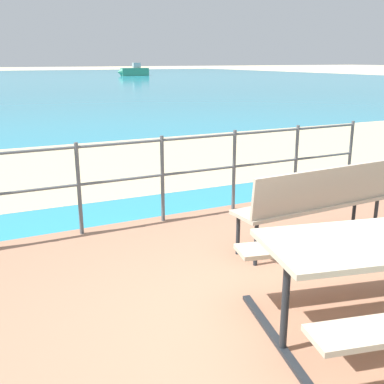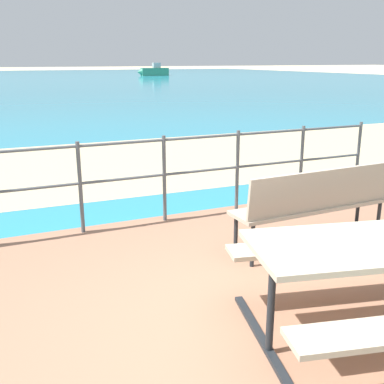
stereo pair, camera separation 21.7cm
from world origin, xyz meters
TOP-DOWN VIEW (x-y plane):
  - ground_plane at (0.00, 0.00)m, footprint 240.00×240.00m
  - patio_paving at (0.00, 0.00)m, footprint 6.40×5.20m
  - beach_strip at (0.00, 6.06)m, footprint 54.09×5.92m
  - picnic_table at (0.35, -0.46)m, footprint 1.87×1.75m
  - park_bench at (1.08, 0.99)m, footprint 1.77×0.47m
  - railing_fence at (0.00, 2.44)m, footprint 5.94×0.04m
  - boat_far at (17.00, 51.24)m, footprint 3.77×0.96m

SIDE VIEW (x-z plane):
  - ground_plane at x=0.00m, z-range 0.00..0.00m
  - beach_strip at x=0.00m, z-range 0.00..0.01m
  - patio_paving at x=0.00m, z-range 0.00..0.06m
  - boat_far at x=17.00m, z-range -0.23..1.27m
  - park_bench at x=1.08m, z-range 0.16..1.02m
  - picnic_table at x=0.35m, z-range 0.27..1.01m
  - railing_fence at x=0.00m, z-range 0.18..1.21m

